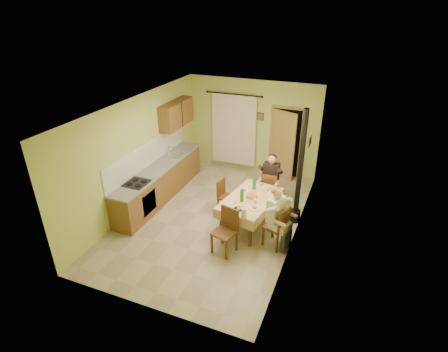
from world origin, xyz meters
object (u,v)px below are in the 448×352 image
at_px(chair_right, 276,234).
at_px(stove_flue, 299,184).
at_px(chair_near, 225,240).
at_px(chair_left, 226,204).
at_px(man_far, 271,175).
at_px(dining_table, 250,212).
at_px(man_right, 277,211).
at_px(chair_far, 269,195).

height_order(chair_right, stove_flue, stove_flue).
distance_m(chair_near, chair_left, 1.46).
distance_m(man_far, stove_flue, 0.94).
height_order(chair_left, man_far, man_far).
xyz_separation_m(dining_table, man_far, (0.18, 1.09, 0.50)).
bearing_deg(chair_left, chair_near, 27.07).
bearing_deg(man_right, dining_table, 76.75).
relative_size(dining_table, chair_right, 1.82).
distance_m(dining_table, chair_near, 1.11).
height_order(dining_table, chair_far, chair_far).
xyz_separation_m(chair_far, chair_near, (-0.38, -2.16, 0.00)).
bearing_deg(man_far, chair_near, -100.68).
relative_size(chair_far, chair_left, 1.02).
relative_size(chair_near, man_far, 0.72).
height_order(chair_far, chair_left, chair_far).
distance_m(chair_right, stove_flue, 1.34).
bearing_deg(man_right, chair_left, 82.28).
relative_size(man_far, stove_flue, 0.50).
bearing_deg(chair_near, chair_right, -133.94).
relative_size(dining_table, man_far, 1.29).
bearing_deg(stove_flue, man_right, -101.58).
height_order(chair_left, stove_flue, stove_flue).
bearing_deg(dining_table, man_far, 89.87).
bearing_deg(man_far, chair_left, -138.55).
relative_size(man_far, man_right, 1.00).
bearing_deg(chair_right, dining_table, 76.96).
xyz_separation_m(chair_near, stove_flue, (1.16, 1.68, 0.73)).
xyz_separation_m(chair_right, stove_flue, (0.21, 1.10, 0.73)).
bearing_deg(chair_left, man_far, 139.29).
xyz_separation_m(dining_table, stove_flue, (0.96, 0.59, 0.64)).
height_order(chair_far, man_far, man_far).
relative_size(dining_table, chair_left, 1.93).
height_order(man_far, stove_flue, stove_flue).
relative_size(chair_near, chair_right, 1.01).
bearing_deg(chair_right, chair_far, 40.87).
relative_size(chair_near, stove_flue, 0.36).
xyz_separation_m(chair_right, man_far, (-0.57, 1.59, 0.59)).
height_order(dining_table, man_far, man_far).
xyz_separation_m(chair_near, chair_right, (0.95, 0.58, -0.00)).
distance_m(chair_right, man_far, 1.79).
height_order(man_right, stove_flue, stove_flue).
height_order(chair_near, chair_left, chair_near).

